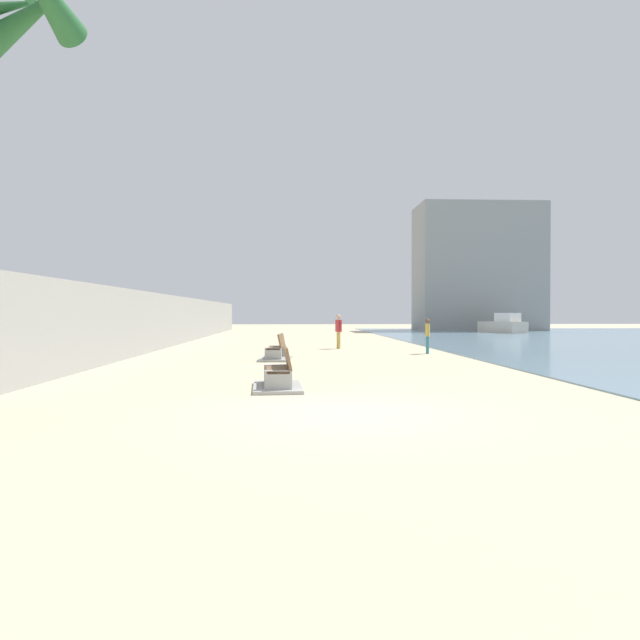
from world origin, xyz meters
TOP-DOWN VIEW (x-y plane):
  - ground_plane at (0.00, 18.00)m, footprint 120.00×120.00m
  - seawall at (-7.50, 18.00)m, footprint 0.80×64.00m
  - bench_near at (-1.21, 3.21)m, footprint 1.21×2.15m
  - bench_far at (-1.48, 11.33)m, footprint 1.27×2.18m
  - person_walking at (4.92, 14.22)m, footprint 0.27×0.51m
  - person_standing at (1.39, 17.83)m, footprint 0.30×0.49m
  - boat_far_left at (17.44, 38.66)m, footprint 3.34×4.60m
  - harbor_building at (17.59, 46.00)m, footprint 12.00×6.00m

SIDE VIEW (x-z plane):
  - ground_plane at x=0.00m, z-range 0.00..0.00m
  - bench_near at x=-1.21m, z-range -0.26..0.72m
  - bench_far at x=-1.48m, z-range -0.26..0.72m
  - boat_far_left at x=17.44m, z-range -0.17..1.54m
  - person_walking at x=4.92m, z-range 0.11..1.62m
  - person_standing at x=1.39m, z-range 0.14..1.81m
  - seawall at x=-7.50m, z-range 0.00..2.67m
  - harbor_building at x=17.59m, z-range 0.00..12.40m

